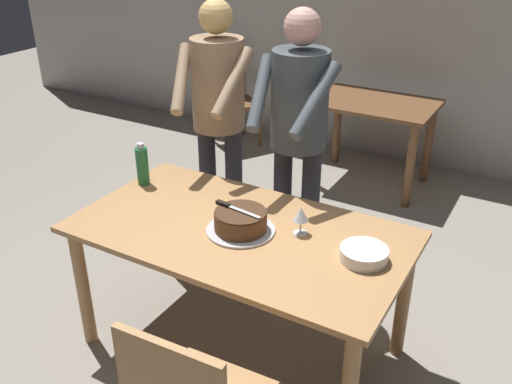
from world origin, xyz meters
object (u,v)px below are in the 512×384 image
(cake_knife, at_px, (229,206))
(background_table, at_px, (373,120))
(plate_stack, at_px, (364,254))
(person_standing_beside, at_px, (218,109))
(wine_glass_near, at_px, (301,215))
(main_dining_table, at_px, (240,247))
(person_cutting_cake, at_px, (298,126))
(water_bottle, at_px, (142,165))
(cake_on_platter, at_px, (241,222))
(background_chair_0, at_px, (232,96))

(cake_knife, distance_m, background_table, 2.37)
(plate_stack, xyz_separation_m, person_standing_beside, (-1.21, 0.65, 0.30))
(plate_stack, distance_m, wine_glass_near, 0.36)
(main_dining_table, relative_size, person_cutting_cake, 0.97)
(water_bottle, bearing_deg, person_standing_beside, 72.55)
(wine_glass_near, distance_m, person_standing_beside, 1.06)
(wine_glass_near, xyz_separation_m, water_bottle, (-1.03, 0.05, 0.01))
(water_bottle, distance_m, person_cutting_cake, 0.91)
(main_dining_table, xyz_separation_m, background_table, (-0.13, 2.34, -0.07))
(main_dining_table, distance_m, person_cutting_cake, 0.79)
(person_cutting_cake, bearing_deg, cake_on_platter, -87.25)
(cake_knife, height_order, person_cutting_cake, person_cutting_cake)
(wine_glass_near, bearing_deg, main_dining_table, -157.79)
(water_bottle, relative_size, person_standing_beside, 0.15)
(main_dining_table, distance_m, background_table, 2.35)
(person_cutting_cake, xyz_separation_m, person_standing_beside, (-0.56, 0.03, 0.00))
(wine_glass_near, bearing_deg, cake_on_platter, -154.34)
(background_table, bearing_deg, water_bottle, -105.93)
(water_bottle, bearing_deg, main_dining_table, -12.20)
(cake_knife, relative_size, background_chair_0, 0.30)
(cake_on_platter, bearing_deg, person_standing_beside, 129.80)
(plate_stack, bearing_deg, cake_on_platter, -174.19)
(main_dining_table, relative_size, wine_glass_near, 11.56)
(cake_knife, xyz_separation_m, background_table, (-0.07, 2.35, -0.29))
(cake_on_platter, height_order, background_chair_0, background_chair_0)
(plate_stack, distance_m, background_chair_0, 3.42)
(wine_glass_near, bearing_deg, plate_stack, -10.41)
(main_dining_table, xyz_separation_m, background_chair_0, (-1.68, 2.56, -0.15))
(wine_glass_near, height_order, water_bottle, water_bottle)
(plate_stack, relative_size, wine_glass_near, 1.53)
(main_dining_table, height_order, person_cutting_cake, person_cutting_cake)
(cake_knife, relative_size, background_table, 0.27)
(background_chair_0, bearing_deg, wine_glass_near, -51.45)
(cake_on_platter, bearing_deg, plate_stack, 5.81)
(plate_stack, height_order, background_chair_0, background_chair_0)
(water_bottle, relative_size, background_table, 0.25)
(person_standing_beside, bearing_deg, person_cutting_cake, -3.09)
(plate_stack, height_order, wine_glass_near, wine_glass_near)
(background_table, bearing_deg, background_chair_0, 171.92)
(cake_knife, height_order, background_table, cake_knife)
(water_bottle, distance_m, person_standing_beside, 0.60)
(background_table, bearing_deg, wine_glass_near, -79.78)
(cake_on_platter, height_order, background_table, cake_on_platter)
(background_table, bearing_deg, person_cutting_cake, -86.38)
(main_dining_table, height_order, plate_stack, plate_stack)
(main_dining_table, xyz_separation_m, person_standing_beside, (-0.58, 0.70, 0.43))
(water_bottle, bearing_deg, background_table, 74.07)
(water_bottle, bearing_deg, wine_glass_near, -2.73)
(wine_glass_near, bearing_deg, person_standing_beside, 145.65)
(water_bottle, bearing_deg, cake_knife, -13.49)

